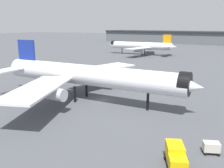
{
  "coord_description": "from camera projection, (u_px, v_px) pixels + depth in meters",
  "views": [
    {
      "loc": [
        29.21,
        -52.33,
        19.17
      ],
      "look_at": [
        3.72,
        -1.54,
        5.17
      ],
      "focal_mm": 38.7,
      "sensor_mm": 36.0,
      "label": 1
    }
  ],
  "objects": [
    {
      "name": "baggage_cart_trailing",
      "position": [
        211.0,
        147.0,
        36.76
      ],
      "size": [
        2.77,
        2.51,
        1.82
      ],
      "rotation": [
        0.0,
        0.0,
        0.35
      ],
      "color": "black",
      "rests_on": "ground"
    },
    {
      "name": "ground",
      "position": [
        102.0,
        100.0,
        62.72
      ],
      "size": [
        900.0,
        900.0,
        0.0
      ],
      "primitive_type": "plane",
      "color": "#4C4F54"
    },
    {
      "name": "terminal_building",
      "position": [
        224.0,
        38.0,
        236.52
      ],
      "size": [
        255.48,
        55.57,
        24.88
      ],
      "rotation": [
        0.0,
        0.0,
        -0.09
      ],
      "color": "slate",
      "rests_on": "ground"
    },
    {
      "name": "service_truck_front",
      "position": [
        176.0,
        156.0,
        33.08
      ],
      "size": [
        4.16,
        5.96,
        3.0
      ],
      "rotation": [
        0.0,
        0.0,
        5.09
      ],
      "color": "black",
      "rests_on": "ground"
    },
    {
      "name": "airliner_near_gate",
      "position": [
        87.0,
        75.0,
        61.35
      ],
      "size": [
        56.03,
        51.33,
        14.99
      ],
      "rotation": [
        0.0,
        0.0,
        -0.01
      ],
      "color": "white",
      "rests_on": "ground"
    },
    {
      "name": "airliner_far_taxiway",
      "position": [
        141.0,
        46.0,
        157.13
      ],
      "size": [
        46.58,
        42.67,
        13.2
      ],
      "rotation": [
        0.0,
        0.0,
        3.15
      ],
      "color": "silver",
      "rests_on": "ground"
    },
    {
      "name": "baggage_tug_wing",
      "position": [
        159.0,
        76.0,
        87.1
      ],
      "size": [
        3.48,
        2.49,
        1.85
      ],
      "rotation": [
        0.0,
        0.0,
        0.22
      ],
      "color": "black",
      "rests_on": "ground"
    }
  ]
}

